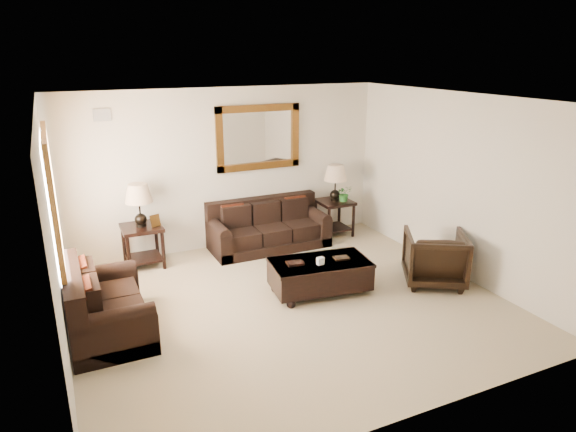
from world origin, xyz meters
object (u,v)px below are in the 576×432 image
sofa (268,230)px  coffee_table (320,273)px  end_table_left (140,213)px  armchair (435,255)px  loveseat (103,309)px  end_table_right (335,190)px

sofa → coffee_table: (-0.03, -1.94, -0.01)m
end_table_left → coffee_table: size_ratio=0.92×
end_table_left → armchair: 4.47m
end_table_left → armchair: end_table_left is taller
sofa → loveseat: size_ratio=1.31×
sofa → coffee_table: 1.94m
loveseat → coffee_table: (2.88, -0.11, -0.03)m
end_table_left → coffee_table: bearing=-43.8°
loveseat → coffee_table: size_ratio=1.06×
loveseat → end_table_right: bearing=-66.1°
coffee_table → armchair: (1.65, -0.44, 0.14)m
loveseat → sofa: bearing=-57.8°
sofa → end_table_right: 1.46m
end_table_right → end_table_left: bearing=-179.9°
armchair → end_table_right: bearing=-53.0°
sofa → coffee_table: size_ratio=1.38×
end_table_right → coffee_table: bearing=-124.6°
end_table_left → end_table_right: bearing=0.1°
loveseat → end_table_left: 2.12m
sofa → end_table_left: bearing=178.5°
end_table_left → loveseat: bearing=-113.1°
sofa → end_table_right: end_table_right is taller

